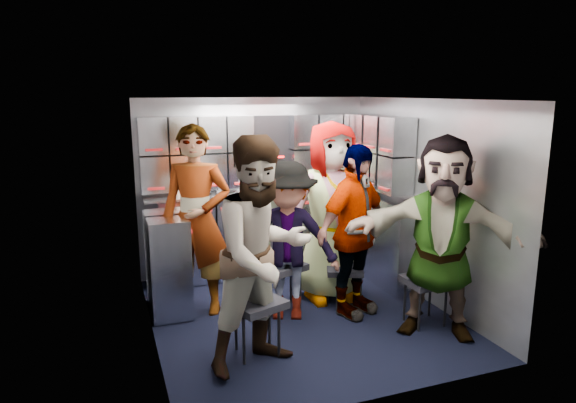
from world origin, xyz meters
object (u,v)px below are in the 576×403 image
object	(u,v)px
jump_seat_center	(323,258)
attendant_arc_e	(441,237)
jump_seat_mid_right	(345,271)
jump_seat_near_right	(426,283)
attendant_arc_c	(331,212)
attendant_arc_d	(354,231)
attendant_arc_b	(287,241)
jump_seat_mid_left	(281,269)
attendant_arc_a	(263,255)
jump_seat_near_left	(257,306)
attendant_standing	(196,220)

from	to	relation	value
jump_seat_center	attendant_arc_e	xyz separation A→B (m)	(0.57, -1.27, 0.52)
jump_seat_mid_right	attendant_arc_e	world-z (taller)	attendant_arc_e
jump_seat_near_right	attendant_arc_c	size ratio (longest dim) A/B	0.24
attendant_arc_d	jump_seat_mid_right	bearing A→B (deg)	65.24
jump_seat_mid_right	jump_seat_center	bearing A→B (deg)	94.41
jump_seat_center	jump_seat_near_right	bearing A→B (deg)	-62.19
jump_seat_near_right	attendant_arc_b	bearing A→B (deg)	153.10
jump_seat_mid_left	jump_seat_near_right	bearing A→B (deg)	-33.46
attendant_arc_a	jump_seat_center	bearing A→B (deg)	32.23
jump_seat_near_left	attendant_arc_c	world-z (taller)	attendant_arc_c
attendant_standing	attendant_arc_a	distance (m)	1.26
jump_seat_mid_left	jump_seat_near_right	size ratio (longest dim) A/B	1.15
jump_seat_near_left	jump_seat_center	size ratio (longest dim) A/B	1.11
attendant_standing	attendant_arc_b	bearing A→B (deg)	-5.34
jump_seat_center	attendant_arc_c	bearing A→B (deg)	-90.00
jump_seat_center	attendant_arc_b	bearing A→B (deg)	-140.50
jump_seat_center	jump_seat_near_right	size ratio (longest dim) A/B	1.00
jump_seat_near_right	attendant_arc_b	size ratio (longest dim) A/B	0.30
jump_seat_mid_left	jump_seat_near_left	bearing A→B (deg)	-122.09
attendant_arc_c	attendant_arc_e	world-z (taller)	attendant_arc_c
attendant_standing	attendant_arc_e	size ratio (longest dim) A/B	1.03
jump_seat_center	attendant_arc_e	size ratio (longest dim) A/B	0.25
jump_seat_near_left	attendant_arc_d	xyz separation A→B (m)	(1.12, 0.45, 0.42)
jump_seat_center	jump_seat_mid_right	xyz separation A→B (m)	(0.04, -0.46, -0.01)
attendant_arc_a	attendant_arc_b	size ratio (longest dim) A/B	1.21
attendant_arc_d	attendant_arc_e	size ratio (longest dim) A/B	0.93
jump_seat_mid_right	attendant_arc_b	xyz separation A→B (m)	(-0.63, -0.03, 0.40)
attendant_standing	attendant_arc_a	bearing A→B (deg)	-52.27
attendant_arc_c	attendant_arc_a	bearing A→B (deg)	-133.14
jump_seat_center	attendant_arc_e	bearing A→B (deg)	-65.65
attendant_standing	attendant_arc_d	world-z (taller)	attendant_standing
jump_seat_near_right	jump_seat_center	bearing A→B (deg)	117.81
attendant_arc_a	attendant_arc_d	xyz separation A→B (m)	(1.12, 0.63, -0.08)
jump_seat_mid_right	attendant_arc_e	bearing A→B (deg)	-56.36
jump_seat_mid_left	attendant_standing	world-z (taller)	attendant_standing
jump_seat_near_right	attendant_arc_c	distance (m)	1.20
attendant_arc_a	attendant_arc_e	xyz separation A→B (m)	(1.66, 0.01, -0.02)
jump_seat_mid_left	attendant_arc_c	world-z (taller)	attendant_arc_c
jump_seat_near_right	jump_seat_mid_right	bearing A→B (deg)	130.56
jump_seat_near_right	attendant_arc_a	size ratio (longest dim) A/B	0.25
attendant_arc_c	jump_seat_center	bearing A→B (deg)	91.70
jump_seat_near_left	attendant_arc_d	world-z (taller)	attendant_arc_d
jump_seat_near_right	attendant_arc_a	distance (m)	1.75
jump_seat_near_right	attendant_arc_d	size ratio (longest dim) A/B	0.27
jump_seat_near_right	attendant_arc_e	xyz separation A→B (m)	(0.00, -0.18, 0.50)
jump_seat_mid_right	attendant_arc_c	distance (m)	0.63
attendant_arc_e	attendant_arc_d	bearing A→B (deg)	167.78
jump_seat_center	jump_seat_near_left	bearing A→B (deg)	-134.84
jump_seat_mid_left	jump_seat_mid_right	distance (m)	0.65
jump_seat_near_left	jump_seat_near_right	distance (m)	1.66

